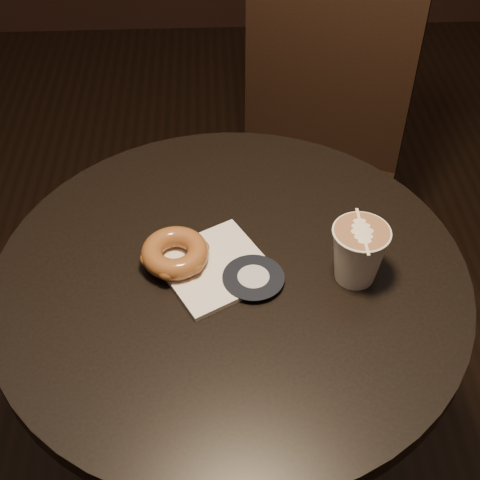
# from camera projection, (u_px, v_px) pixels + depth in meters

# --- Properties ---
(cafe_table) EXTENTS (0.70, 0.70, 0.75)m
(cafe_table) POSITION_uv_depth(u_px,v_px,m) (232.00, 353.00, 1.12)
(cafe_table) COLOR black
(cafe_table) RESTS_ON ground
(chair) EXTENTS (0.50, 0.50, 0.97)m
(chair) POSITION_uv_depth(u_px,v_px,m) (313.00, 142.00, 1.55)
(chair) COLOR black
(chair) RESTS_ON ground
(pastry_bag) EXTENTS (0.20, 0.20, 0.01)m
(pastry_bag) POSITION_uv_depth(u_px,v_px,m) (215.00, 267.00, 0.98)
(pastry_bag) COLOR white
(pastry_bag) RESTS_ON cafe_table
(doughnut) EXTENTS (0.10, 0.10, 0.03)m
(doughnut) POSITION_uv_depth(u_px,v_px,m) (175.00, 253.00, 0.97)
(doughnut) COLOR brown
(doughnut) RESTS_ON pastry_bag
(latte_cup) EXTENTS (0.08, 0.08, 0.09)m
(latte_cup) POSITION_uv_depth(u_px,v_px,m) (358.00, 254.00, 0.94)
(latte_cup) COLOR white
(latte_cup) RESTS_ON cafe_table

